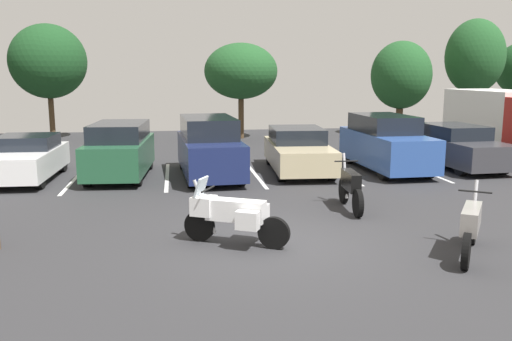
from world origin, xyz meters
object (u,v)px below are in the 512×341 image
object	(u,v)px
motorcycle_touring	(232,214)
car_white	(25,159)
motorcycle_second	(351,188)
box_truck	(507,120)
motorcycle_third	(471,226)
car_navy	(209,147)
car_champagne	(298,151)
car_green	(120,150)
car_charcoal	(455,146)
car_blue	(386,144)

from	to	relation	value
motorcycle_touring	car_white	distance (m)	9.65
motorcycle_second	box_truck	xyz separation A→B (m)	(9.36, 7.84, 0.90)
motorcycle_second	motorcycle_third	size ratio (longest dim) A/B	1.10
car_navy	car_champagne	size ratio (longest dim) A/B	1.02
motorcycle_second	car_champagne	xyz separation A→B (m)	(-0.11, 5.43, 0.17)
car_green	car_champagne	xyz separation A→B (m)	(6.05, 0.13, -0.17)
motorcycle_third	car_white	distance (m)	13.64
motorcycle_touring	car_white	xyz separation A→B (m)	(-5.90, 7.63, 0.07)
car_white	car_charcoal	world-z (taller)	car_charcoal
car_white	car_blue	size ratio (longest dim) A/B	0.87
motorcycle_second	car_navy	xyz separation A→B (m)	(-3.23, 5.01, 0.40)
car_white	motorcycle_third	bearing A→B (deg)	-41.13
motorcycle_third	box_truck	xyz separation A→B (m)	(8.24, 11.54, 0.90)
motorcycle_second	car_charcoal	size ratio (longest dim) A/B	0.43
motorcycle_touring	car_navy	size ratio (longest dim) A/B	0.41
car_green	car_charcoal	distance (m)	12.01
motorcycle_touring	box_truck	xyz separation A→B (m)	(12.61, 10.20, 0.84)
car_green	car_navy	world-z (taller)	car_navy
motorcycle_second	car_white	xyz separation A→B (m)	(-9.15, 5.27, 0.13)
car_white	car_navy	world-z (taller)	car_navy
box_truck	motorcycle_second	bearing A→B (deg)	-140.06
motorcycle_touring	car_charcoal	size ratio (longest dim) A/B	0.41
car_navy	motorcycle_second	bearing A→B (deg)	-57.18
motorcycle_third	car_blue	bearing A→B (deg)	78.01
motorcycle_touring	box_truck	distance (m)	16.24
car_navy	motorcycle_third	bearing A→B (deg)	-63.43
car_green	motorcycle_touring	bearing A→B (deg)	-69.23
car_green	car_navy	xyz separation A→B (m)	(2.92, -0.28, 0.06)
car_navy	box_truck	size ratio (longest dim) A/B	0.78
car_charcoal	box_truck	xyz separation A→B (m)	(3.52, 2.30, 0.72)
car_white	car_charcoal	bearing A→B (deg)	1.01
car_white	car_green	bearing A→B (deg)	0.52
car_navy	car_blue	bearing A→B (deg)	2.09
car_white	car_green	size ratio (longest dim) A/B	0.97
car_white	car_green	distance (m)	3.00
motorcycle_touring	car_blue	size ratio (longest dim) A/B	0.42
motorcycle_third	box_truck	bearing A→B (deg)	54.48
car_white	box_truck	distance (m)	18.70
motorcycle_second	car_white	distance (m)	10.56
box_truck	car_navy	bearing A→B (deg)	-167.36
motorcycle_third	car_blue	xyz separation A→B (m)	(1.90, 8.94, 0.38)
motorcycle_third	car_green	size ratio (longest dim) A/B	0.44
box_truck	motorcycle_touring	bearing A→B (deg)	-141.04
motorcycle_third	car_champagne	xyz separation A→B (m)	(-1.23, 9.13, 0.17)
motorcycle_touring	motorcycle_second	size ratio (longest dim) A/B	0.96
car_blue	motorcycle_second	bearing A→B (deg)	-119.98
car_navy	car_blue	xyz separation A→B (m)	(6.26, 0.23, -0.02)
motorcycle_touring	car_blue	xyz separation A→B (m)	(6.28, 7.61, 0.32)
car_navy	box_truck	bearing A→B (deg)	12.64
car_blue	car_charcoal	xyz separation A→B (m)	(2.82, 0.29, -0.20)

